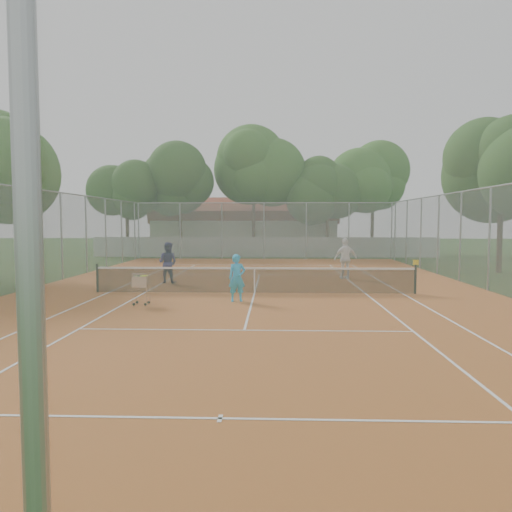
{
  "coord_description": "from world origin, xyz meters",
  "views": [
    {
      "loc": [
        0.73,
        -18.45,
        2.7
      ],
      "look_at": [
        0.0,
        1.5,
        1.3
      ],
      "focal_mm": 35.0,
      "sensor_mm": 36.0,
      "label": 1
    }
  ],
  "objects_px": {
    "player_near": "(237,278)",
    "player_far_left": "(168,263)",
    "ball_hopper": "(141,289)",
    "clubhouse": "(246,226)",
    "player_far_right": "(346,258)",
    "tennis_net": "(255,280)"
  },
  "relations": [
    {
      "from": "tennis_net",
      "to": "player_far_right",
      "type": "distance_m",
      "value": 6.31
    },
    {
      "from": "player_near",
      "to": "tennis_net",
      "type": "bearing_deg",
      "value": 59.19
    },
    {
      "from": "clubhouse",
      "to": "ball_hopper",
      "type": "bearing_deg",
      "value": -92.73
    },
    {
      "from": "player_far_right",
      "to": "ball_hopper",
      "type": "bearing_deg",
      "value": 30.67
    },
    {
      "from": "player_near",
      "to": "ball_hopper",
      "type": "distance_m",
      "value": 3.14
    },
    {
      "from": "player_near",
      "to": "player_far_right",
      "type": "bearing_deg",
      "value": 39.82
    },
    {
      "from": "player_near",
      "to": "player_far_right",
      "type": "height_order",
      "value": "player_far_right"
    },
    {
      "from": "player_far_left",
      "to": "tennis_net",
      "type": "bearing_deg",
      "value": 158.83
    },
    {
      "from": "player_far_left",
      "to": "ball_hopper",
      "type": "bearing_deg",
      "value": 108.96
    },
    {
      "from": "tennis_net",
      "to": "player_far_right",
      "type": "relative_size",
      "value": 6.28
    },
    {
      "from": "player_near",
      "to": "ball_hopper",
      "type": "xyz_separation_m",
      "value": [
        -3.01,
        -0.86,
        -0.27
      ]
    },
    {
      "from": "tennis_net",
      "to": "clubhouse",
      "type": "distance_m",
      "value": 29.12
    },
    {
      "from": "tennis_net",
      "to": "clubhouse",
      "type": "relative_size",
      "value": 0.72
    },
    {
      "from": "tennis_net",
      "to": "player_far_left",
      "type": "bearing_deg",
      "value": 143.45
    },
    {
      "from": "tennis_net",
      "to": "player_near",
      "type": "distance_m",
      "value": 2.03
    },
    {
      "from": "tennis_net",
      "to": "ball_hopper",
      "type": "distance_m",
      "value": 4.5
    },
    {
      "from": "clubhouse",
      "to": "player_near",
      "type": "xyz_separation_m",
      "value": [
        1.49,
        -30.94,
        -1.39
      ]
    },
    {
      "from": "player_near",
      "to": "ball_hopper",
      "type": "bearing_deg",
      "value": 179.88
    },
    {
      "from": "player_near",
      "to": "player_far_left",
      "type": "height_order",
      "value": "player_far_left"
    },
    {
      "from": "player_near",
      "to": "player_far_right",
      "type": "relative_size",
      "value": 0.83
    },
    {
      "from": "player_far_right",
      "to": "clubhouse",
      "type": "bearing_deg",
      "value": -90.44
    },
    {
      "from": "clubhouse",
      "to": "player_far_left",
      "type": "xyz_separation_m",
      "value": [
        -1.87,
        -26.13,
        -1.3
      ]
    }
  ]
}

